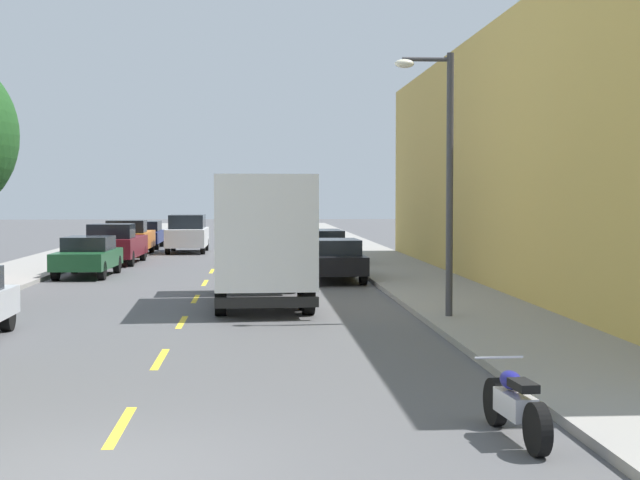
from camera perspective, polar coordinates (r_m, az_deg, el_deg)
name	(u,v)px	position (r m, az deg, el deg)	size (l,w,h in m)	color
ground_plane	(215,266)	(40.19, -6.22, -1.51)	(160.00, 160.00, 0.00)	#4C4C4F
sidewalk_left	(30,268)	(39.16, -16.79, -1.61)	(3.20, 120.00, 0.14)	gray
sidewalk_right	(392,267)	(38.54, 4.26, -1.58)	(3.20, 120.00, 0.14)	gray
lane_centerline_dashes	(209,276)	(34.71, -6.60, -2.16)	(0.14, 47.20, 0.01)	yellow
apartment_block_opposite	(633,160)	(32.38, 18.01, 4.52)	(10.00, 36.00, 8.06)	tan
street_lamp	(442,162)	(22.11, 7.26, 4.59)	(1.35, 0.28, 5.98)	#38383D
delivery_box_truck	(260,232)	(25.57, -3.56, 0.45)	(2.67, 7.56, 3.39)	white
parked_sedan_black	(334,259)	(32.62, 0.85, -1.13)	(1.89, 4.54, 1.43)	black
parked_pickup_orange	(129,238)	(47.85, -11.22, 0.11)	(2.04, 5.32, 1.73)	orange
parked_pickup_teal	(299,230)	(58.30, -1.27, 0.60)	(2.12, 5.34, 1.73)	#195B60
parked_sedan_forest	(88,256)	(35.48, -13.57, -0.90)	(1.91, 4.54, 1.43)	#194C28
parked_pickup_burgundy	(115,244)	(41.78, -12.01, -0.26)	(2.10, 5.34, 1.73)	maroon
parked_wagon_charcoal	(321,246)	(39.72, 0.07, -0.38)	(1.93, 4.74, 1.50)	#333338
parked_wagon_navy	(145,234)	(54.09, -10.33, 0.37)	(1.88, 4.72, 1.50)	navy
moving_white_sedan	(188,233)	(49.66, -7.84, 0.40)	(1.95, 4.80, 1.93)	silver
parked_motorcycle	(515,405)	(11.77, 11.46, -9.56)	(0.62, 2.05, 0.90)	black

